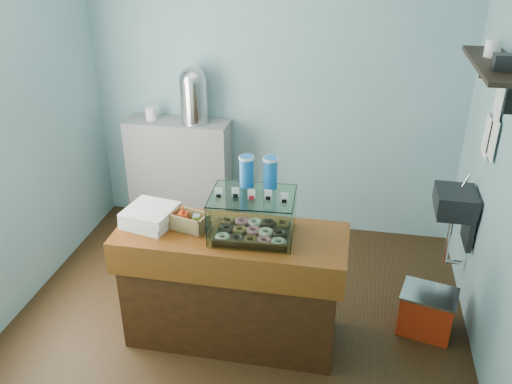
% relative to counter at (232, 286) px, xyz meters
% --- Properties ---
extents(ground, '(3.50, 3.50, 0.00)m').
position_rel_counter_xyz_m(ground, '(0.00, 0.25, -0.46)').
color(ground, black).
rests_on(ground, ground).
extents(room_shell, '(3.54, 3.04, 2.82)m').
position_rel_counter_xyz_m(room_shell, '(0.03, 0.26, 1.25)').
color(room_shell, '#71A1A5').
rests_on(room_shell, ground).
extents(counter, '(1.60, 0.60, 0.90)m').
position_rel_counter_xyz_m(counter, '(0.00, 0.00, 0.00)').
color(counter, '#46220D').
rests_on(counter, ground).
extents(back_shelf, '(1.00, 0.32, 1.10)m').
position_rel_counter_xyz_m(back_shelf, '(-0.90, 1.57, 0.09)').
color(back_shelf, gray).
rests_on(back_shelf, ground).
extents(display_case, '(0.58, 0.44, 0.53)m').
position_rel_counter_xyz_m(display_case, '(0.16, 0.03, 0.61)').
color(display_case, '#351E0F').
rests_on(display_case, counter).
extents(condiment_crate, '(0.28, 0.21, 0.16)m').
position_rel_counter_xyz_m(condiment_crate, '(-0.30, 0.01, 0.50)').
color(condiment_crate, '#A87E54').
rests_on(condiment_crate, counter).
extents(pastry_boxes, '(0.39, 0.39, 0.13)m').
position_rel_counter_xyz_m(pastry_boxes, '(-0.58, 0.02, 0.51)').
color(pastry_boxes, white).
rests_on(pastry_boxes, counter).
extents(coffee_urn, '(0.29, 0.29, 0.53)m').
position_rel_counter_xyz_m(coffee_urn, '(-0.72, 1.59, 0.92)').
color(coffee_urn, silver).
rests_on(coffee_urn, back_shelf).
extents(red_cooler, '(0.46, 0.39, 0.35)m').
position_rel_counter_xyz_m(red_cooler, '(1.43, 0.33, -0.28)').
color(red_cooler, red).
rests_on(red_cooler, ground).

